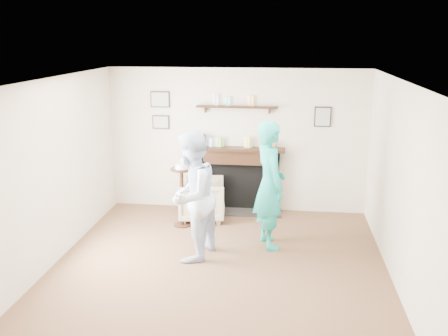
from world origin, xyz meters
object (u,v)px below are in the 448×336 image
Objects in this scene: armchair at (202,218)px; woman at (268,245)px; pedestal_table at (182,186)px; man at (192,257)px.

woman is (1.16, -0.97, 0.00)m from armchair.
woman is 1.70m from pedestal_table.
woman is at bearing -23.25° from pedestal_table.
pedestal_table is at bearing -146.08° from man.
man is 1.19m from woman.
pedestal_table reaches higher than man.
man is (0.11, -1.52, 0.00)m from armchair.
pedestal_table is (-1.43, 0.62, 0.69)m from woman.
woman is at bearing 133.74° from man.
man is 1.41m from pedestal_table.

